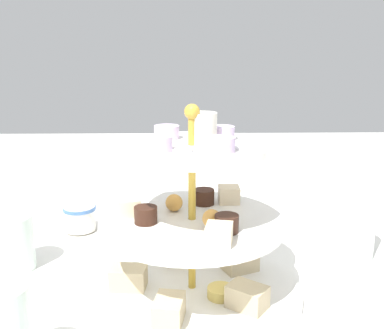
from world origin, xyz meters
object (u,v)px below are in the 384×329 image
object	(u,v)px
tiered_serving_stand	(192,238)
teacup_with_saucer	(80,220)
butter_knife_right	(199,210)
water_glass_tall_right	(354,220)
water_glass_short_left	(13,243)

from	to	relation	value
tiered_serving_stand	teacup_with_saucer	distance (m)	0.30
butter_knife_right	water_glass_tall_right	bearing A→B (deg)	141.04
water_glass_tall_right	water_glass_short_left	xyz separation A→B (m)	(-0.53, -0.03, -0.02)
tiered_serving_stand	teacup_with_saucer	size ratio (longest dim) A/B	3.34
tiered_serving_stand	teacup_with_saucer	bearing A→B (deg)	132.21
water_glass_tall_right	teacup_with_saucer	distance (m)	0.48
tiered_serving_stand	water_glass_short_left	distance (m)	0.29
water_glass_tall_right	butter_knife_right	xyz separation A→B (m)	(-0.24, 0.22, -0.06)
water_glass_tall_right	teacup_with_saucer	size ratio (longest dim) A/B	1.40
tiered_serving_stand	teacup_with_saucer	world-z (taller)	tiered_serving_stand
tiered_serving_stand	water_glass_tall_right	distance (m)	0.28
tiered_serving_stand	water_glass_short_left	xyz separation A→B (m)	(-0.27, 0.08, -0.04)
water_glass_tall_right	water_glass_short_left	size ratio (longest dim) A/B	1.50
water_glass_short_left	teacup_with_saucer	bearing A→B (deg)	62.67
teacup_with_saucer	butter_knife_right	size ratio (longest dim) A/B	0.53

